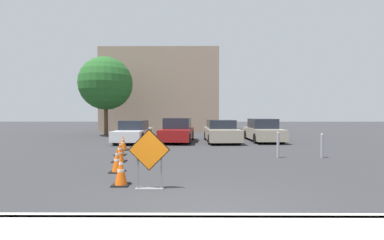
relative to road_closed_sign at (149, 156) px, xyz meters
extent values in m
plane|color=#333335|center=(1.34, 8.10, -0.80)|extent=(96.00, 96.00, 0.00)
cube|color=beige|center=(1.34, -1.90, -0.73)|extent=(22.22, 0.20, 0.14)
cube|color=black|center=(0.00, 0.00, 0.14)|extent=(0.99, 0.02, 0.99)
cube|color=orange|center=(0.00, -0.02, 0.14)|extent=(0.93, 0.02, 0.93)
cube|color=slate|center=(0.00, 0.04, -0.79)|extent=(0.68, 0.20, 0.02)
cube|color=slate|center=(-0.28, 0.04, -0.33)|extent=(0.04, 0.04, 0.94)
cube|color=slate|center=(0.28, 0.04, -0.33)|extent=(0.04, 0.04, 0.94)
cube|color=black|center=(-0.77, 0.35, -0.78)|extent=(0.42, 0.42, 0.03)
cone|color=#EA590F|center=(-0.77, 0.35, -0.41)|extent=(0.31, 0.31, 0.72)
cylinder|color=white|center=(-0.77, 0.35, -0.25)|extent=(0.10, 0.10, 0.06)
cylinder|color=white|center=(-0.77, 0.35, -0.42)|extent=(0.17, 0.17, 0.06)
cube|color=black|center=(-1.30, 1.81, -0.78)|extent=(0.43, 0.43, 0.03)
cone|color=#EA590F|center=(-1.30, 1.81, -0.40)|extent=(0.32, 0.32, 0.72)
cylinder|color=white|center=(-1.30, 1.81, -0.25)|extent=(0.10, 0.10, 0.07)
cylinder|color=white|center=(-1.30, 1.81, -0.42)|extent=(0.18, 0.18, 0.07)
cube|color=black|center=(-1.73, 3.54, -0.78)|extent=(0.49, 0.49, 0.03)
cone|color=#EA590F|center=(-1.73, 3.54, -0.46)|extent=(0.37, 0.37, 0.62)
cylinder|color=white|center=(-1.73, 3.54, -0.32)|extent=(0.11, 0.11, 0.06)
cylinder|color=white|center=(-1.73, 3.54, -0.47)|extent=(0.20, 0.20, 0.06)
cube|color=black|center=(-2.13, 5.06, -0.78)|extent=(0.47, 0.47, 0.03)
cone|color=#EA590F|center=(-2.13, 5.06, -0.48)|extent=(0.35, 0.35, 0.58)
cylinder|color=white|center=(-2.13, 5.06, -0.35)|extent=(0.11, 0.11, 0.05)
cylinder|color=white|center=(-2.13, 5.06, -0.49)|extent=(0.19, 0.19, 0.05)
cube|color=black|center=(-2.46, 6.68, -0.78)|extent=(0.51, 0.51, 0.03)
cone|color=#EA590F|center=(-2.46, 6.68, -0.42)|extent=(0.38, 0.38, 0.70)
cylinder|color=white|center=(-2.46, 6.68, -0.26)|extent=(0.12, 0.12, 0.06)
cylinder|color=white|center=(-2.46, 6.68, -0.43)|extent=(0.21, 0.21, 0.06)
cube|color=silver|center=(-2.80, 10.48, -0.30)|extent=(1.72, 4.70, 0.61)
cube|color=#1E232D|center=(-2.81, 10.60, 0.30)|extent=(1.51, 2.17, 0.57)
cylinder|color=black|center=(-2.02, 9.03, -0.45)|extent=(0.20, 0.70, 0.70)
cylinder|color=black|center=(-3.58, 9.03, -0.45)|extent=(0.20, 0.70, 0.70)
cylinder|color=black|center=(-2.03, 11.94, -0.45)|extent=(0.20, 0.70, 0.70)
cylinder|color=black|center=(-3.59, 11.94, -0.45)|extent=(0.20, 0.70, 0.70)
cube|color=maroon|center=(0.01, 10.50, -0.27)|extent=(2.12, 4.41, 0.68)
cube|color=#1E232D|center=(0.02, 10.61, 0.41)|extent=(1.74, 2.08, 0.67)
cylinder|color=black|center=(0.77, 9.11, -0.46)|extent=(0.24, 0.68, 0.67)
cylinder|color=black|center=(-0.92, 9.22, -0.46)|extent=(0.24, 0.68, 0.67)
cylinder|color=black|center=(0.94, 11.77, -0.46)|extent=(0.24, 0.68, 0.67)
cylinder|color=black|center=(-0.74, 11.88, -0.46)|extent=(0.24, 0.68, 0.67)
cube|color=#A39984|center=(2.83, 10.51, -0.28)|extent=(2.05, 4.56, 0.70)
cube|color=#1E232D|center=(2.82, 10.62, 0.35)|extent=(1.73, 2.13, 0.54)
cylinder|color=black|center=(3.75, 9.15, -0.49)|extent=(0.22, 0.62, 0.61)
cylinder|color=black|center=(2.01, 9.08, -0.49)|extent=(0.22, 0.62, 0.61)
cylinder|color=black|center=(3.64, 11.93, -0.49)|extent=(0.22, 0.62, 0.61)
cylinder|color=black|center=(1.91, 11.87, -0.49)|extent=(0.22, 0.62, 0.61)
cube|color=#A39984|center=(5.64, 10.93, -0.28)|extent=(1.81, 4.40, 0.68)
cube|color=#1E232D|center=(5.64, 11.04, 0.37)|extent=(1.58, 2.03, 0.63)
cylinder|color=black|center=(6.47, 9.57, -0.48)|extent=(0.20, 0.63, 0.63)
cylinder|color=black|center=(4.84, 9.56, -0.48)|extent=(0.20, 0.63, 0.63)
cylinder|color=black|center=(6.45, 12.29, -0.48)|extent=(0.20, 0.63, 0.63)
cylinder|color=black|center=(4.82, 12.28, -0.48)|extent=(0.20, 0.63, 0.63)
cylinder|color=gray|center=(4.50, 4.42, -0.29)|extent=(0.11, 0.11, 1.01)
sphere|color=gray|center=(4.50, 4.42, 0.22)|extent=(0.12, 0.12, 0.12)
cylinder|color=gray|center=(6.28, 4.42, -0.32)|extent=(0.11, 0.11, 0.95)
sphere|color=gray|center=(6.28, 4.42, 0.15)|extent=(0.12, 0.12, 0.12)
cube|color=gray|center=(-2.44, 21.97, 3.47)|extent=(12.07, 5.00, 8.54)
cylinder|color=#513823|center=(-6.21, 15.22, 0.56)|extent=(0.32, 0.32, 2.70)
sphere|color=#235B23|center=(-6.21, 15.22, 3.55)|extent=(4.37, 4.37, 4.37)
camera|label=1|loc=(1.04, -6.02, 0.98)|focal=24.00mm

